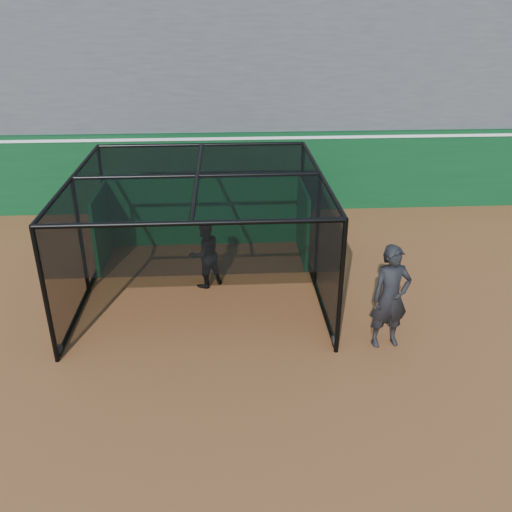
{
  "coord_description": "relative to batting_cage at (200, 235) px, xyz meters",
  "views": [
    {
      "loc": [
        -0.24,
        -8.05,
        6.25
      ],
      "look_at": [
        0.34,
        2.0,
        1.4
      ],
      "focal_mm": 38.0,
      "sensor_mm": 36.0,
      "label": 1
    }
  ],
  "objects": [
    {
      "name": "ground",
      "position": [
        0.85,
        -3.24,
        -1.38
      ],
      "size": [
        120.0,
        120.0,
        0.0
      ],
      "primitive_type": "plane",
      "color": "brown",
      "rests_on": "ground"
    },
    {
      "name": "outfield_wall",
      "position": [
        0.85,
        5.26,
        -0.09
      ],
      "size": [
        50.0,
        0.5,
        2.5
      ],
      "color": "#0B3D1B",
      "rests_on": "ground"
    },
    {
      "name": "grandstand",
      "position": [
        0.85,
        9.03,
        3.1
      ],
      "size": [
        50.0,
        7.85,
        8.95
      ],
      "color": "#4C4C4F",
      "rests_on": "ground"
    },
    {
      "name": "batting_cage",
      "position": [
        0.0,
        0.0,
        0.0
      ],
      "size": [
        5.42,
        5.47,
        2.76
      ],
      "color": "black",
      "rests_on": "ground"
    },
    {
      "name": "batter",
      "position": [
        0.07,
        0.14,
        -0.55
      ],
      "size": [
        1.01,
        0.96,
        1.65
      ],
      "primitive_type": "imported",
      "rotation": [
        0.0,
        0.0,
        3.71
      ],
      "color": "black",
      "rests_on": "ground"
    },
    {
      "name": "on_deck_player",
      "position": [
        3.69,
        -2.49,
        -0.32
      ],
      "size": [
        0.84,
        0.61,
        2.12
      ],
      "color": "black",
      "rests_on": "ground"
    }
  ]
}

